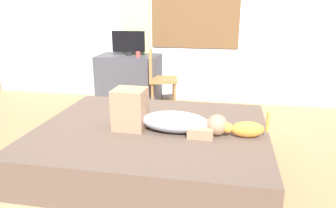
{
  "coord_description": "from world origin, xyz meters",
  "views": [
    {
      "loc": [
        0.75,
        -2.33,
        1.46
      ],
      "look_at": [
        0.23,
        0.35,
        0.61
      ],
      "focal_mm": 34.32,
      "sensor_mm": 36.0,
      "label": 1
    }
  ],
  "objects_px": {
    "person_lying": "(163,118)",
    "desk": "(129,80)",
    "cat": "(245,129)",
    "tv_monitor": "(129,43)",
    "chair_by_desk": "(158,76)",
    "bed": "(152,152)",
    "cup": "(138,54)"
  },
  "relations": [
    {
      "from": "person_lying",
      "to": "desk",
      "type": "bearing_deg",
      "value": 114.46
    },
    {
      "from": "desk",
      "to": "person_lying",
      "type": "bearing_deg",
      "value": -65.54
    },
    {
      "from": "cat",
      "to": "tv_monitor",
      "type": "xyz_separation_m",
      "value": [
        -1.61,
        2.12,
        0.4
      ]
    },
    {
      "from": "bed",
      "to": "chair_by_desk",
      "type": "relative_size",
      "value": 2.31
    },
    {
      "from": "bed",
      "to": "desk",
      "type": "height_order",
      "value": "desk"
    },
    {
      "from": "person_lying",
      "to": "cup",
      "type": "xyz_separation_m",
      "value": [
        -0.77,
        1.97,
        0.21
      ]
    },
    {
      "from": "tv_monitor",
      "to": "bed",
      "type": "bearing_deg",
      "value": -67.69
    },
    {
      "from": "desk",
      "to": "cup",
      "type": "xyz_separation_m",
      "value": [
        0.19,
        -0.14,
        0.41
      ]
    },
    {
      "from": "desk",
      "to": "chair_by_desk",
      "type": "distance_m",
      "value": 0.61
    },
    {
      "from": "bed",
      "to": "desk",
      "type": "relative_size",
      "value": 2.21
    },
    {
      "from": "desk",
      "to": "chair_by_desk",
      "type": "xyz_separation_m",
      "value": [
        0.51,
        -0.3,
        0.14
      ]
    },
    {
      "from": "person_lying",
      "to": "tv_monitor",
      "type": "relative_size",
      "value": 1.95
    },
    {
      "from": "desk",
      "to": "chair_by_desk",
      "type": "relative_size",
      "value": 1.05
    },
    {
      "from": "bed",
      "to": "person_lying",
      "type": "height_order",
      "value": "person_lying"
    },
    {
      "from": "desk",
      "to": "tv_monitor",
      "type": "distance_m",
      "value": 0.55
    },
    {
      "from": "bed",
      "to": "person_lying",
      "type": "relative_size",
      "value": 2.12
    },
    {
      "from": "person_lying",
      "to": "desk",
      "type": "xyz_separation_m",
      "value": [
        -0.96,
        2.11,
        -0.2
      ]
    },
    {
      "from": "bed",
      "to": "cup",
      "type": "distance_m",
      "value": 2.09
    },
    {
      "from": "bed",
      "to": "desk",
      "type": "bearing_deg",
      "value": 112.52
    },
    {
      "from": "bed",
      "to": "cat",
      "type": "height_order",
      "value": "cat"
    },
    {
      "from": "desk",
      "to": "cat",
      "type": "bearing_deg",
      "value": -52.69
    },
    {
      "from": "cat",
      "to": "desk",
      "type": "bearing_deg",
      "value": 127.31
    },
    {
      "from": "cat",
      "to": "chair_by_desk",
      "type": "xyz_separation_m",
      "value": [
        -1.1,
        1.82,
        -0.02
      ]
    },
    {
      "from": "bed",
      "to": "tv_monitor",
      "type": "height_order",
      "value": "tv_monitor"
    },
    {
      "from": "person_lying",
      "to": "desk",
      "type": "relative_size",
      "value": 1.04
    },
    {
      "from": "tv_monitor",
      "to": "cat",
      "type": "bearing_deg",
      "value": -52.85
    },
    {
      "from": "cat",
      "to": "tv_monitor",
      "type": "distance_m",
      "value": 2.69
    },
    {
      "from": "cup",
      "to": "cat",
      "type": "bearing_deg",
      "value": -54.27
    },
    {
      "from": "desk",
      "to": "tv_monitor",
      "type": "bearing_deg",
      "value": 0.0
    },
    {
      "from": "desk",
      "to": "tv_monitor",
      "type": "height_order",
      "value": "tv_monitor"
    },
    {
      "from": "tv_monitor",
      "to": "cup",
      "type": "bearing_deg",
      "value": -37.25
    },
    {
      "from": "cup",
      "to": "chair_by_desk",
      "type": "height_order",
      "value": "chair_by_desk"
    }
  ]
}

